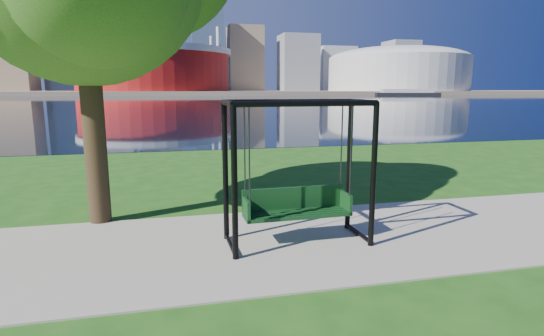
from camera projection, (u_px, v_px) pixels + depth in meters
name	position (u px, v px, depth m)	size (l,w,h in m)	color
ground	(262.00, 235.00, 8.24)	(900.00, 900.00, 0.00)	#1E5114
path	(268.00, 243.00, 7.76)	(120.00, 4.00, 0.03)	#9E937F
river	(178.00, 101.00, 105.87)	(900.00, 180.00, 0.02)	black
far_bank	(173.00, 92.00, 300.95)	(900.00, 228.00, 2.00)	#937F60
stadium	(154.00, 68.00, 228.33)	(83.00, 83.00, 32.00)	maroon
arena	(398.00, 68.00, 260.68)	(84.00, 84.00, 26.56)	beige
skyline	(165.00, 43.00, 306.45)	(392.00, 66.00, 96.50)	gray
swing	(297.00, 176.00, 7.59)	(2.57, 1.16, 2.61)	black
barge	(407.00, 92.00, 212.38)	(32.51, 15.90, 3.14)	black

